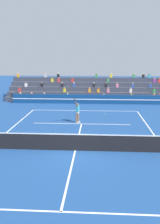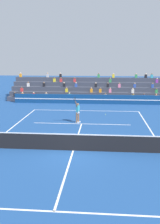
# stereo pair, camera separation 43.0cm
# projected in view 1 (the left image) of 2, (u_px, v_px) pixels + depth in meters

# --- Properties ---
(ground_plane) EXTENTS (120.00, 120.00, 0.00)m
(ground_plane) POSITION_uv_depth(u_px,v_px,m) (75.00, 151.00, 15.99)
(ground_plane) COLOR navy
(court_lines) EXTENTS (11.10, 23.90, 0.01)m
(court_lines) POSITION_uv_depth(u_px,v_px,m) (75.00, 151.00, 15.99)
(court_lines) COLOR white
(court_lines) RESTS_ON ground
(tennis_net) EXTENTS (12.00, 0.10, 1.10)m
(tennis_net) POSITION_uv_depth(u_px,v_px,m) (75.00, 142.00, 15.88)
(tennis_net) COLOR slate
(tennis_net) RESTS_ON ground
(sponsor_banner_wall) EXTENTS (18.00, 0.26, 1.10)m
(sponsor_banner_wall) POSITION_uv_depth(u_px,v_px,m) (86.00, 99.00, 31.52)
(sponsor_banner_wall) COLOR navy
(sponsor_banner_wall) RESTS_ON ground
(bleacher_stand) EXTENTS (20.72, 4.75, 3.38)m
(bleacher_stand) POSITION_uv_depth(u_px,v_px,m) (88.00, 91.00, 35.13)
(bleacher_stand) COLOR #383D4C
(bleacher_stand) RESTS_ON ground
(tennis_player) EXTENTS (0.49, 1.16, 2.41)m
(tennis_player) POSITION_uv_depth(u_px,v_px,m) (77.00, 112.00, 22.45)
(tennis_player) COLOR brown
(tennis_player) RESTS_ON ground
(tennis_ball) EXTENTS (0.07, 0.07, 0.07)m
(tennis_ball) POSITION_uv_depth(u_px,v_px,m) (105.00, 114.00, 25.83)
(tennis_ball) COLOR #C6DB33
(tennis_ball) RESTS_ON ground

